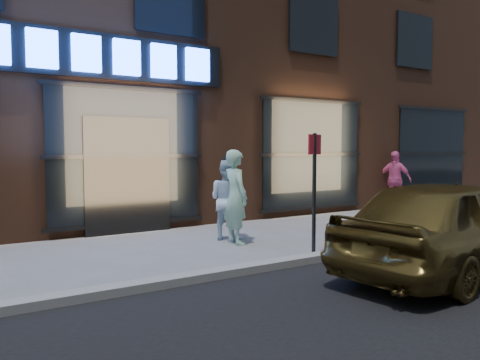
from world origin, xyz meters
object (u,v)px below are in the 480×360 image
(passerby, at_px, (394,180))
(sign_post, at_px, (314,183))
(man_cap, at_px, (227,200))
(gold_sedan, at_px, (449,225))
(man_bowtie, at_px, (236,197))

(passerby, relative_size, sign_post, 0.84)
(man_cap, xyz_separation_m, gold_sedan, (1.42, -3.76, -0.09))
(passerby, bearing_deg, sign_post, -80.94)
(passerby, bearing_deg, man_cap, -98.09)
(man_cap, relative_size, sign_post, 0.78)
(man_cap, distance_m, passerby, 6.69)
(man_cap, bearing_deg, gold_sedan, -179.10)
(man_bowtie, relative_size, passerby, 1.04)
(sign_post, bearing_deg, man_cap, 87.55)
(passerby, relative_size, gold_sedan, 0.42)
(man_cap, height_order, gold_sedan, man_cap)
(passerby, height_order, gold_sedan, passerby)
(passerby, xyz_separation_m, sign_post, (-6.09, -3.48, 0.38))
(passerby, bearing_deg, gold_sedan, -65.08)
(man_bowtie, xyz_separation_m, sign_post, (0.50, -1.61, 0.34))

